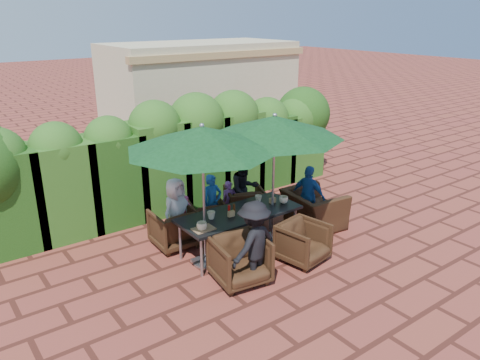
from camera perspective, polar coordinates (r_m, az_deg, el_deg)
ground at (r=8.87m, az=0.06°, el=-7.67°), size 80.00×80.00×0.00m
dining_table at (r=8.32m, az=-0.06°, el=-4.46°), size 2.24×0.90×0.75m
umbrella_left at (r=7.41m, az=-4.64°, el=5.05°), size 2.48×2.48×2.46m
umbrella_right at (r=8.18m, az=4.24°, el=6.46°), size 2.43×2.43×2.46m
chair_far_left at (r=8.69m, az=-8.00°, el=-5.57°), size 0.79×0.75×0.79m
chair_far_mid at (r=9.22m, az=-4.03°, el=-4.25°), size 0.82×0.79×0.69m
chair_far_right at (r=9.70m, az=0.54°, el=-2.67°), size 0.96×0.94×0.77m
chair_near_left at (r=7.50m, az=0.01°, el=-9.48°), size 0.92×0.87×0.84m
chair_near_right at (r=8.18m, az=7.73°, el=-7.33°), size 0.86×0.82×0.77m
chair_end_right at (r=9.48m, az=9.00°, el=-2.82°), size 0.84×1.19×0.98m
adult_far_left at (r=8.66m, az=-7.79°, el=-3.85°), size 0.73×0.57×1.29m
adult_far_mid at (r=9.18m, az=-3.38°, el=-2.78°), size 0.42×0.34×1.15m
adult_far_right at (r=9.55m, az=0.51°, el=-1.16°), size 0.68×0.46×1.35m
adult_near_left at (r=7.32m, az=1.70°, el=-7.76°), size 0.97×0.60×1.41m
adult_end_right at (r=9.47m, az=8.36°, el=-1.93°), size 0.55×0.80×1.24m
child_left at (r=8.96m, az=-6.55°, el=-4.46°), size 0.36×0.32×0.86m
child_right at (r=9.52m, az=-1.31°, el=-2.73°), size 0.38×0.34×0.89m
pedestrian_a at (r=12.82m, az=-4.33°, el=4.63°), size 1.43×0.54×1.52m
pedestrian_b at (r=13.22m, az=-3.65°, el=5.91°), size 0.95×0.63×1.88m
pedestrian_c at (r=13.69m, az=0.59°, el=6.28°), size 1.22×1.17×1.81m
cup_a at (r=7.64m, az=-4.68°, el=-5.63°), size 0.17×0.17×0.14m
cup_b at (r=8.03m, az=-3.53°, el=-4.30°), size 0.14×0.14×0.13m
cup_c at (r=8.18m, az=1.00°, el=-3.85°), size 0.15×0.15×0.12m
cup_d at (r=8.74m, az=2.27°, el=-2.27°), size 0.13×0.13×0.12m
cup_e at (r=8.71m, az=5.33°, el=-2.40°), size 0.17×0.17×0.13m
ketchup_bottle at (r=8.19m, az=-1.35°, el=-3.63°), size 0.04×0.04×0.17m
sauce_bottle at (r=8.24m, az=-0.73°, el=-3.49°), size 0.04×0.04×0.17m
serving_tray at (r=7.68m, az=-4.46°, el=-5.96°), size 0.35×0.25×0.02m
number_block_left at (r=8.11m, az=-1.08°, el=-4.14°), size 0.12×0.06×0.10m
number_block_right at (r=8.70m, az=3.99°, el=-2.48°), size 0.12×0.06×0.10m
hedge_wall at (r=10.18m, az=-8.13°, el=3.81°), size 9.10×1.60×2.48m
building at (r=15.84m, az=-4.86°, el=10.63°), size 6.20×3.08×3.20m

